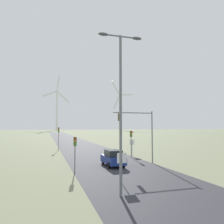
% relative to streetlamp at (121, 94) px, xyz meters
% --- Properties ---
extents(road_surface, '(10.00, 240.00, 0.01)m').
position_rel_streetlamp_xyz_m(road_surface, '(2.93, 39.43, -6.62)').
color(road_surface, '#2D2D33').
rests_on(road_surface, ground).
extents(streetlamp, '(3.11, 0.32, 10.69)m').
position_rel_streetlamp_xyz_m(streetlamp, '(0.00, 0.00, 0.00)').
color(streetlamp, slate).
rests_on(streetlamp, ground).
extents(stop_sign_near, '(0.81, 0.07, 2.41)m').
position_rel_streetlamp_xyz_m(stop_sign_near, '(1.11, 2.92, -4.95)').
color(stop_sign_near, slate).
rests_on(stop_sign_near, ground).
extents(stop_sign_far, '(0.81, 0.07, 2.47)m').
position_rel_streetlamp_xyz_m(stop_sign_far, '(8.19, 18.16, -4.90)').
color(stop_sign_far, slate).
rests_on(stop_sign_far, ground).
extents(traffic_light_post_near_left, '(0.28, 0.34, 3.50)m').
position_rel_streetlamp_xyz_m(traffic_light_post_near_left, '(-1.91, 8.24, -4.06)').
color(traffic_light_post_near_left, slate).
rests_on(traffic_light_post_near_left, ground).
extents(traffic_light_post_near_right, '(0.28, 0.34, 3.87)m').
position_rel_streetlamp_xyz_m(traffic_light_post_near_right, '(7.28, 16.25, -3.79)').
color(traffic_light_post_near_right, slate).
rests_on(traffic_light_post_near_right, ground).
extents(traffic_light_post_mid_left, '(0.28, 0.33, 4.34)m').
position_rel_streetlamp_xyz_m(traffic_light_post_mid_left, '(-2.37, 28.78, -3.46)').
color(traffic_light_post_mid_left, slate).
rests_on(traffic_light_post_mid_left, ground).
extents(traffic_light_mast_overhead, '(5.17, 0.35, 6.42)m').
position_rel_streetlamp_xyz_m(traffic_light_mast_overhead, '(6.26, 11.09, -2.02)').
color(traffic_light_mast_overhead, slate).
rests_on(traffic_light_mast_overhead, ground).
extents(car_approaching, '(1.94, 4.16, 1.83)m').
position_rel_streetlamp_xyz_m(car_approaching, '(2.70, 10.45, -5.72)').
color(car_approaching, navy).
rests_on(car_approaching, ground).
extents(wind_turbine_left, '(30.63, 15.02, 64.03)m').
position_rel_streetlamp_xyz_m(wind_turbine_left, '(7.23, 242.83, 21.17)').
color(wind_turbine_left, white).
rests_on(wind_turbine_left, ground).
extents(wind_turbine_center, '(28.65, 6.53, 57.00)m').
position_rel_streetlamp_xyz_m(wind_turbine_center, '(78.05, 227.73, 19.25)').
color(wind_turbine_center, white).
rests_on(wind_turbine_center, ground).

